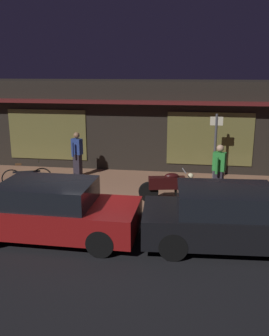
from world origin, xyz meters
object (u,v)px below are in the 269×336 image
(sign_post, at_px, (215,143))
(parked_car_far, at_px, (229,218))
(person_bystander, at_px, (219,170))
(person_photographer, at_px, (77,153))
(bicycle_extra, at_px, (27,177))
(parked_car_near, at_px, (53,210))
(motorcycle, at_px, (168,185))

(sign_post, xyz_separation_m, parked_car_far, (0.10, -4.91, -0.81))
(person_bystander, relative_size, sign_post, 0.70)
(person_photographer, xyz_separation_m, parked_car_far, (5.09, -4.68, -0.32))
(person_photographer, relative_size, person_bystander, 1.00)
(bicycle_extra, xyz_separation_m, parked_car_near, (2.16, -3.27, 0.20))
(person_bystander, relative_size, parked_car_near, 0.41)
(person_photographer, bearing_deg, parked_car_near, -80.00)
(person_photographer, relative_size, parked_car_far, 0.40)
(person_photographer, bearing_deg, sign_post, 2.64)
(parked_car_near, distance_m, parked_car_far, 4.24)
(motorcycle, bearing_deg, parked_car_near, -134.98)
(motorcycle, bearing_deg, bicycle_extra, 172.59)
(parked_car_near, relative_size, parked_car_far, 0.98)
(sign_post, distance_m, parked_car_near, 6.59)
(bicycle_extra, bearing_deg, person_photographer, 50.28)
(parked_car_near, bearing_deg, person_photographer, 100.00)
(person_bystander, height_order, sign_post, sign_post)
(motorcycle, distance_m, person_bystander, 1.70)
(sign_post, bearing_deg, motorcycle, -121.70)
(sign_post, distance_m, parked_car_far, 4.97)
(motorcycle, relative_size, person_photographer, 1.01)
(sign_post, relative_size, parked_car_near, 0.58)
(person_bystander, distance_m, sign_post, 1.85)
(motorcycle, distance_m, bicycle_extra, 4.84)
(motorcycle, xyz_separation_m, parked_car_far, (1.60, -2.48, 0.06))
(motorcycle, relative_size, person_bystander, 1.01)
(bicycle_extra, xyz_separation_m, person_photographer, (1.30, 1.57, 0.52))
(sign_post, bearing_deg, parked_car_near, -129.24)
(motorcycle, distance_m, parked_car_near, 3.74)
(parked_car_far, bearing_deg, person_photographer, 137.45)
(motorcycle, height_order, bicycle_extra, motorcycle)
(bicycle_extra, distance_m, person_photographer, 2.10)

